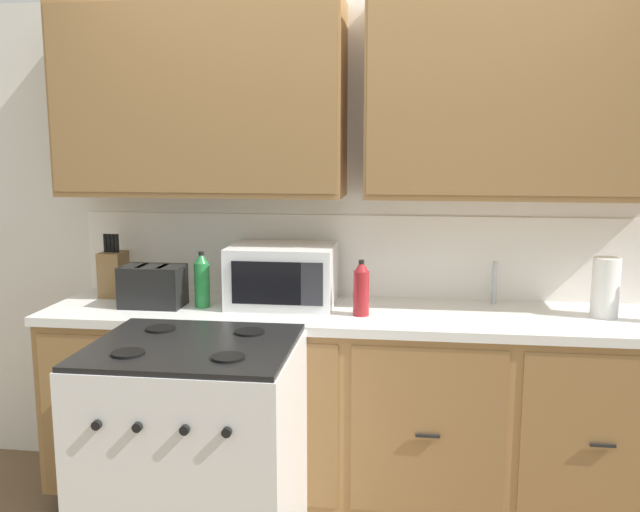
# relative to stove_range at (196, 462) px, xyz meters

# --- Properties ---
(wall_unit) EXTENTS (3.95, 0.40, 2.35)m
(wall_unit) POSITION_rel_stove_range_xyz_m (0.54, 0.83, 1.14)
(wall_unit) COLOR white
(wall_unit) RESTS_ON ground_plane
(counter_run) EXTENTS (2.78, 0.64, 0.93)m
(counter_run) POSITION_rel_stove_range_xyz_m (0.54, 0.63, 0.01)
(counter_run) COLOR black
(counter_run) RESTS_ON ground_plane
(stove_range) EXTENTS (0.76, 0.68, 0.95)m
(stove_range) POSITION_rel_stove_range_xyz_m (0.00, 0.00, 0.00)
(stove_range) COLOR white
(stove_range) RESTS_ON ground_plane
(microwave) EXTENTS (0.48, 0.37, 0.28)m
(microwave) POSITION_rel_stove_range_xyz_m (0.21, 0.69, 0.60)
(microwave) COLOR white
(microwave) RESTS_ON counter_run
(toaster) EXTENTS (0.28, 0.18, 0.19)m
(toaster) POSITION_rel_stove_range_xyz_m (-0.37, 0.59, 0.55)
(toaster) COLOR black
(toaster) RESTS_ON counter_run
(knife_block) EXTENTS (0.11, 0.14, 0.31)m
(knife_block) POSITION_rel_stove_range_xyz_m (-0.64, 0.77, 0.57)
(knife_block) COLOR olive
(knife_block) RESTS_ON counter_run
(sink_faucet) EXTENTS (0.02, 0.02, 0.20)m
(sink_faucet) POSITION_rel_stove_range_xyz_m (1.19, 0.84, 0.56)
(sink_faucet) COLOR #B2B5BA
(sink_faucet) RESTS_ON counter_run
(paper_towel_roll) EXTENTS (0.12, 0.12, 0.26)m
(paper_towel_roll) POSITION_rel_stove_range_xyz_m (1.63, 0.66, 0.59)
(paper_towel_roll) COLOR white
(paper_towel_roll) RESTS_ON counter_run
(bottle_red) EXTENTS (0.07, 0.07, 0.25)m
(bottle_red) POSITION_rel_stove_range_xyz_m (0.59, 0.55, 0.58)
(bottle_red) COLOR maroon
(bottle_red) RESTS_ON counter_run
(bottle_green) EXTENTS (0.07, 0.07, 0.26)m
(bottle_green) POSITION_rel_stove_range_xyz_m (-0.15, 0.60, 0.58)
(bottle_green) COLOR #237A38
(bottle_green) RESTS_ON counter_run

